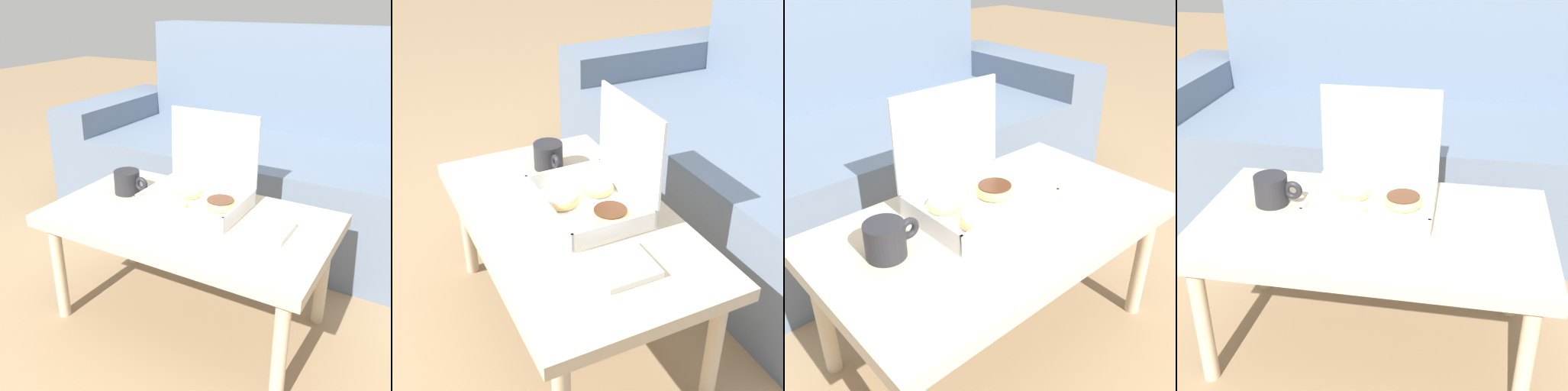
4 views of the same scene
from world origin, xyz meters
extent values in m
plane|color=#937756|center=(0.00, 0.00, 0.00)|extent=(12.00, 12.00, 0.00)
cube|color=slate|center=(0.00, 0.68, 0.22)|extent=(1.73, 0.67, 0.45)
cube|color=slate|center=(0.00, 1.12, 0.49)|extent=(1.73, 0.20, 0.98)
cube|color=slate|center=(-0.99, 0.78, 0.29)|extent=(0.24, 0.87, 0.58)
cube|color=#C6B293|center=(0.00, -0.09, 0.41)|extent=(0.96, 0.56, 0.04)
cylinder|color=#C6B293|center=(-0.42, -0.30, 0.19)|extent=(0.04, 0.04, 0.39)
cylinder|color=#C6B293|center=(0.42, -0.30, 0.19)|extent=(0.04, 0.04, 0.39)
cylinder|color=#C6B293|center=(-0.42, 0.13, 0.19)|extent=(0.04, 0.04, 0.39)
cylinder|color=#C6B293|center=(0.42, 0.13, 0.19)|extent=(0.04, 0.04, 0.39)
cube|color=white|center=(-0.01, -0.03, 0.43)|extent=(0.34, 0.26, 0.01)
cube|color=white|center=(-0.01, -0.16, 0.46)|extent=(0.34, 0.01, 0.05)
cube|color=white|center=(-0.01, 0.09, 0.46)|extent=(0.34, 0.01, 0.05)
cube|color=white|center=(-0.18, -0.03, 0.46)|extent=(0.01, 0.26, 0.05)
cube|color=white|center=(0.16, -0.03, 0.46)|extent=(0.01, 0.26, 0.05)
cube|color=white|center=(-0.01, 0.10, 0.62)|extent=(0.34, 0.01, 0.26)
torus|color=#E0B266|center=(0.07, 0.00, 0.45)|extent=(0.11, 0.11, 0.03)
cylinder|color=#472614|center=(0.07, 0.00, 0.46)|extent=(0.09, 0.09, 0.01)
torus|color=#E0B266|center=(-0.06, -0.09, 0.45)|extent=(0.11, 0.11, 0.03)
cylinder|color=white|center=(-0.06, -0.09, 0.46)|extent=(0.09, 0.09, 0.01)
torus|color=#E0B266|center=(-0.08, 0.04, 0.45)|extent=(0.10, 0.10, 0.03)
cylinder|color=white|center=(-0.08, 0.04, 0.46)|extent=(0.09, 0.09, 0.01)
cylinder|color=#232328|center=(-0.30, -0.03, 0.47)|extent=(0.10, 0.10, 0.09)
torus|color=#232328|center=(-0.24, -0.03, 0.48)|extent=(0.06, 0.02, 0.06)
cube|color=white|center=(0.27, -0.07, 0.44)|extent=(0.15, 0.15, 0.02)
camera|label=1|loc=(0.71, -1.29, 1.11)|focal=42.00mm
camera|label=2|loc=(1.19, -0.61, 1.29)|focal=50.00mm
camera|label=3|loc=(-0.72, -0.82, 1.07)|focal=42.00mm
camera|label=4|loc=(0.23, -1.35, 1.16)|focal=50.00mm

